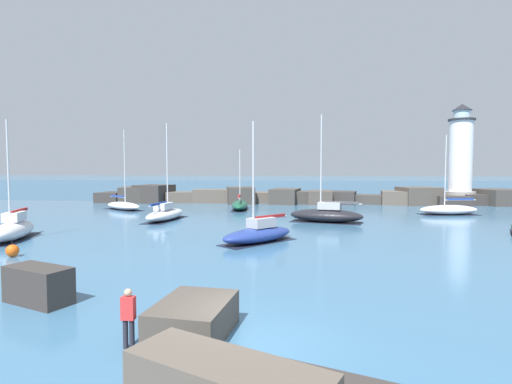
{
  "coord_description": "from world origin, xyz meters",
  "views": [
    {
      "loc": [
        1.16,
        -10.78,
        4.86
      ],
      "look_at": [
        -2.17,
        26.06,
        2.76
      ],
      "focal_mm": 28.0,
      "sensor_mm": 36.0,
      "label": 1
    }
  ],
  "objects_px": {
    "mooring_buoy_orange_near": "(12,251)",
    "person_on_rocks": "(128,315)",
    "lighthouse": "(461,161)",
    "sailboat_moored_0": "(258,233)",
    "sailboat_moored_6": "(240,205)",
    "sailboat_moored_7": "(123,205)",
    "sailboat_moored_3": "(449,210)",
    "sailboat_moored_4": "(13,229)",
    "sailboat_moored_1": "(165,214)",
    "sailboat_moored_5": "(326,215)"
  },
  "relations": [
    {
      "from": "sailboat_moored_1",
      "to": "sailboat_moored_6",
      "type": "height_order",
      "value": "sailboat_moored_1"
    },
    {
      "from": "sailboat_moored_4",
      "to": "sailboat_moored_3",
      "type": "bearing_deg",
      "value": 27.24
    },
    {
      "from": "lighthouse",
      "to": "sailboat_moored_6",
      "type": "height_order",
      "value": "lighthouse"
    },
    {
      "from": "sailboat_moored_1",
      "to": "sailboat_moored_5",
      "type": "bearing_deg",
      "value": -0.23
    },
    {
      "from": "sailboat_moored_1",
      "to": "sailboat_moored_3",
      "type": "distance_m",
      "value": 29.82
    },
    {
      "from": "sailboat_moored_7",
      "to": "mooring_buoy_orange_near",
      "type": "bearing_deg",
      "value": -79.4
    },
    {
      "from": "sailboat_moored_1",
      "to": "sailboat_moored_5",
      "type": "xyz_separation_m",
      "value": [
        15.25,
        -0.06,
        0.07
      ]
    },
    {
      "from": "sailboat_moored_4",
      "to": "person_on_rocks",
      "type": "relative_size",
      "value": 4.99
    },
    {
      "from": "person_on_rocks",
      "to": "sailboat_moored_5",
      "type": "bearing_deg",
      "value": 74.17
    },
    {
      "from": "sailboat_moored_1",
      "to": "mooring_buoy_orange_near",
      "type": "height_order",
      "value": "sailboat_moored_1"
    },
    {
      "from": "lighthouse",
      "to": "sailboat_moored_0",
      "type": "xyz_separation_m",
      "value": [
        -25.48,
        -31.4,
        -5.41
      ]
    },
    {
      "from": "lighthouse",
      "to": "sailboat_moored_3",
      "type": "distance_m",
      "value": 15.78
    },
    {
      "from": "sailboat_moored_0",
      "to": "sailboat_moored_6",
      "type": "height_order",
      "value": "sailboat_moored_0"
    },
    {
      "from": "sailboat_moored_1",
      "to": "sailboat_moored_4",
      "type": "height_order",
      "value": "sailboat_moored_1"
    },
    {
      "from": "lighthouse",
      "to": "sailboat_moored_4",
      "type": "bearing_deg",
      "value": -143.13
    },
    {
      "from": "lighthouse",
      "to": "sailboat_moored_4",
      "type": "xyz_separation_m",
      "value": [
        -42.52,
        -31.89,
        -5.29
      ]
    },
    {
      "from": "mooring_buoy_orange_near",
      "to": "person_on_rocks",
      "type": "bearing_deg",
      "value": -43.19
    },
    {
      "from": "sailboat_moored_0",
      "to": "sailboat_moored_5",
      "type": "relative_size",
      "value": 0.81
    },
    {
      "from": "sailboat_moored_4",
      "to": "sailboat_moored_7",
      "type": "height_order",
      "value": "sailboat_moored_7"
    },
    {
      "from": "lighthouse",
      "to": "person_on_rocks",
      "type": "height_order",
      "value": "lighthouse"
    },
    {
      "from": "sailboat_moored_0",
      "to": "mooring_buoy_orange_near",
      "type": "distance_m",
      "value": 14.43
    },
    {
      "from": "sailboat_moored_6",
      "to": "person_on_rocks",
      "type": "distance_m",
      "value": 37.67
    },
    {
      "from": "sailboat_moored_1",
      "to": "sailboat_moored_6",
      "type": "distance_m",
      "value": 12.27
    },
    {
      "from": "sailboat_moored_3",
      "to": "mooring_buoy_orange_near",
      "type": "distance_m",
      "value": 40.09
    },
    {
      "from": "lighthouse",
      "to": "mooring_buoy_orange_near",
      "type": "height_order",
      "value": "lighthouse"
    },
    {
      "from": "sailboat_moored_6",
      "to": "sailboat_moored_0",
      "type": "bearing_deg",
      "value": -79.25
    },
    {
      "from": "sailboat_moored_3",
      "to": "person_on_rocks",
      "type": "bearing_deg",
      "value": -121.87
    },
    {
      "from": "sailboat_moored_0",
      "to": "sailboat_moored_1",
      "type": "xyz_separation_m",
      "value": [
        -9.86,
        10.72,
        0.03
      ]
    },
    {
      "from": "lighthouse",
      "to": "mooring_buoy_orange_near",
      "type": "bearing_deg",
      "value": -136.28
    },
    {
      "from": "lighthouse",
      "to": "sailboat_moored_7",
      "type": "bearing_deg",
      "value": -165.34
    },
    {
      "from": "lighthouse",
      "to": "sailboat_moored_1",
      "type": "height_order",
      "value": "lighthouse"
    },
    {
      "from": "sailboat_moored_6",
      "to": "person_on_rocks",
      "type": "height_order",
      "value": "sailboat_moored_6"
    },
    {
      "from": "sailboat_moored_5",
      "to": "person_on_rocks",
      "type": "height_order",
      "value": "sailboat_moored_5"
    },
    {
      "from": "sailboat_moored_4",
      "to": "mooring_buoy_orange_near",
      "type": "xyz_separation_m",
      "value": [
        3.77,
        -5.17,
        -0.37
      ]
    },
    {
      "from": "sailboat_moored_0",
      "to": "sailboat_moored_6",
      "type": "relative_size",
      "value": 1.1
    },
    {
      "from": "sailboat_moored_3",
      "to": "mooring_buoy_orange_near",
      "type": "xyz_separation_m",
      "value": [
        -32.31,
        -23.74,
        -0.19
      ]
    },
    {
      "from": "sailboat_moored_4",
      "to": "person_on_rocks",
      "type": "xyz_separation_m",
      "value": [
        14.85,
        -15.58,
        0.2
      ]
    },
    {
      "from": "sailboat_moored_7",
      "to": "person_on_rocks",
      "type": "relative_size",
      "value": 5.8
    },
    {
      "from": "sailboat_moored_5",
      "to": "person_on_rocks",
      "type": "xyz_separation_m",
      "value": [
        -7.58,
        -26.73,
        0.21
      ]
    },
    {
      "from": "lighthouse",
      "to": "person_on_rocks",
      "type": "distance_m",
      "value": 55.18
    },
    {
      "from": "sailboat_moored_6",
      "to": "mooring_buoy_orange_near",
      "type": "xyz_separation_m",
      "value": [
        -9.18,
        -27.21,
        -0.22
      ]
    },
    {
      "from": "lighthouse",
      "to": "sailboat_moored_0",
      "type": "distance_m",
      "value": 40.8
    },
    {
      "from": "sailboat_moored_3",
      "to": "sailboat_moored_4",
      "type": "relative_size",
      "value": 1.04
    },
    {
      "from": "sailboat_moored_5",
      "to": "mooring_buoy_orange_near",
      "type": "relative_size",
      "value": 11.13
    },
    {
      "from": "sailboat_moored_0",
      "to": "sailboat_moored_5",
      "type": "height_order",
      "value": "sailboat_moored_5"
    },
    {
      "from": "lighthouse",
      "to": "sailboat_moored_1",
      "type": "relative_size",
      "value": 1.49
    },
    {
      "from": "sailboat_moored_3",
      "to": "sailboat_moored_6",
      "type": "bearing_deg",
      "value": 171.45
    },
    {
      "from": "lighthouse",
      "to": "sailboat_moored_7",
      "type": "xyz_separation_m",
      "value": [
        -43.56,
        -11.4,
        -5.51
      ]
    },
    {
      "from": "lighthouse",
      "to": "sailboat_moored_6",
      "type": "distance_m",
      "value": 31.64
    },
    {
      "from": "sailboat_moored_1",
      "to": "sailboat_moored_5",
      "type": "height_order",
      "value": "sailboat_moored_5"
    }
  ]
}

